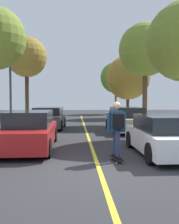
{
  "coord_description": "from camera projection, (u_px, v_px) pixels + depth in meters",
  "views": [
    {
      "loc": [
        -0.63,
        -6.58,
        1.88
      ],
      "look_at": [
        0.18,
        8.45,
        1.15
      ],
      "focal_mm": 41.52,
      "sensor_mm": 36.0,
      "label": 1
    }
  ],
  "objects": [
    {
      "name": "street_tree_right_far",
      "position": [
        128.0,
        78.0,
        25.78
      ],
      "size": [
        4.39,
        4.39,
        6.11
      ],
      "color": "#3D2D1E",
      "rests_on": "sidewalk_right"
    },
    {
      "name": "parked_car_right_near",
      "position": [
        127.0,
        120.0,
        15.2
      ],
      "size": [
        2.06,
        4.47,
        1.42
      ],
      "color": "#BCAD89",
      "rests_on": "ground"
    },
    {
      "name": "street_tree_right_farthest",
      "position": [
        116.0,
        78.0,
        33.46
      ],
      "size": [
        4.0,
        4.0,
        6.57
      ],
      "color": "brown",
      "rests_on": "sidewalk_right"
    },
    {
      "name": "street_tree_right_near",
      "position": [
        145.0,
        50.0,
        19.31
      ],
      "size": [
        3.99,
        3.99,
        7.46
      ],
      "color": "#4C3823",
      "rests_on": "sidewalk_right"
    },
    {
      "name": "streetlamp",
      "position": [
        10.0,
        68.0,
        13.84
      ],
      "size": [
        0.36,
        0.24,
        6.03
      ],
      "color": "#38383D",
      "rests_on": "sidewalk_left"
    },
    {
      "name": "parked_car_left_near",
      "position": [
        49.0,
        118.0,
        16.73
      ],
      "size": [
        2.1,
        4.1,
        1.37
      ],
      "color": "#38383D",
      "rests_on": "ground"
    },
    {
      "name": "skateboard",
      "position": [
        116.0,
        158.0,
        7.89
      ],
      "size": [
        0.34,
        0.86,
        0.1
      ],
      "color": "black",
      "rests_on": "ground"
    },
    {
      "name": "street_tree_left_near",
      "position": [
        27.0,
        57.0,
        21.02
      ],
      "size": [
        3.28,
        3.28,
        6.84
      ],
      "color": "#3D2D1E",
      "rests_on": "sidewalk_left"
    },
    {
      "name": "fire_hydrant",
      "position": [
        7.0,
        129.0,
        12.26
      ],
      "size": [
        0.2,
        0.2,
        0.7
      ],
      "color": "#B2140F",
      "rests_on": "sidewalk_left"
    },
    {
      "name": "ground",
      "position": [
        100.0,
        172.0,
        6.69
      ],
      "size": [
        80.0,
        80.0,
        0.0
      ],
      "primitive_type": "plane",
      "color": "#2D2D30"
    },
    {
      "name": "center_line",
      "position": [
        91.0,
        145.0,
        10.68
      ],
      "size": [
        0.12,
        39.2,
        0.01
      ],
      "primitive_type": "cube",
      "color": "gold",
      "rests_on": "ground"
    },
    {
      "name": "parked_car_right_nearest",
      "position": [
        164.0,
        135.0,
        8.77
      ],
      "size": [
        1.95,
        4.09,
        1.35
      ],
      "color": "white",
      "rests_on": "ground"
    },
    {
      "name": "parked_car_left_nearest",
      "position": [
        30.0,
        131.0,
        9.87
      ],
      "size": [
        1.91,
        4.71,
        1.43
      ],
      "color": "maroon",
      "rests_on": "ground"
    },
    {
      "name": "skateboarder",
      "position": [
        117.0,
        126.0,
        7.81
      ],
      "size": [
        0.59,
        0.71,
        1.71
      ],
      "color": "black",
      "rests_on": "skateboard"
    }
  ]
}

